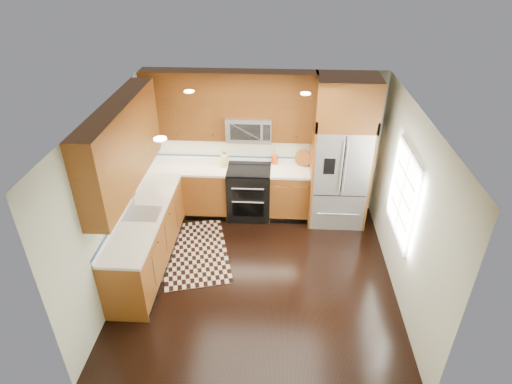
# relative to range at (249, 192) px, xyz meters

# --- Properties ---
(ground) EXTENTS (4.00, 4.00, 0.00)m
(ground) POSITION_rel_range_xyz_m (0.25, -1.67, -0.47)
(ground) COLOR black
(ground) RESTS_ON ground
(wall_back) EXTENTS (4.00, 0.02, 2.60)m
(wall_back) POSITION_rel_range_xyz_m (0.25, 0.33, 0.83)
(wall_back) COLOR beige
(wall_back) RESTS_ON ground
(wall_left) EXTENTS (0.02, 4.00, 2.60)m
(wall_left) POSITION_rel_range_xyz_m (-1.75, -1.67, 0.83)
(wall_left) COLOR beige
(wall_left) RESTS_ON ground
(wall_right) EXTENTS (0.02, 4.00, 2.60)m
(wall_right) POSITION_rel_range_xyz_m (2.25, -1.67, 0.83)
(wall_right) COLOR beige
(wall_right) RESTS_ON ground
(window) EXTENTS (0.04, 1.10, 1.30)m
(window) POSITION_rel_range_xyz_m (2.23, -1.47, 0.93)
(window) COLOR white
(window) RESTS_ON ground
(base_cabinets) EXTENTS (2.85, 3.00, 0.90)m
(base_cabinets) POSITION_rel_range_xyz_m (-0.98, -0.77, -0.02)
(base_cabinets) COLOR brown
(base_cabinets) RESTS_ON ground
(countertop) EXTENTS (2.86, 3.01, 0.04)m
(countertop) POSITION_rel_range_xyz_m (-0.84, -0.65, 0.45)
(countertop) COLOR silver
(countertop) RESTS_ON base_cabinets
(upper_cabinets) EXTENTS (2.85, 3.00, 1.15)m
(upper_cabinets) POSITION_rel_range_xyz_m (-0.90, -0.58, 1.56)
(upper_cabinets) COLOR brown
(upper_cabinets) RESTS_ON ground
(range) EXTENTS (0.76, 0.67, 0.95)m
(range) POSITION_rel_range_xyz_m (0.00, 0.00, 0.00)
(range) COLOR black
(range) RESTS_ON ground
(microwave) EXTENTS (0.76, 0.40, 0.42)m
(microwave) POSITION_rel_range_xyz_m (-0.00, 0.13, 1.19)
(microwave) COLOR #B2B2B7
(microwave) RESTS_ON ground
(refrigerator) EXTENTS (0.98, 0.75, 2.60)m
(refrigerator) POSITION_rel_range_xyz_m (1.55, -0.04, 0.83)
(refrigerator) COLOR #B2B2B7
(refrigerator) RESTS_ON ground
(sink_faucet) EXTENTS (0.54, 0.44, 0.37)m
(sink_faucet) POSITION_rel_range_xyz_m (-1.48, -1.44, 0.52)
(sink_faucet) COLOR #B2B2B7
(sink_faucet) RESTS_ON countertop
(rug) EXTENTS (1.40, 1.88, 0.01)m
(rug) POSITION_rel_range_xyz_m (-0.80, -1.16, -0.46)
(rug) COLOR black
(rug) RESTS_ON ground
(knife_block) EXTENTS (0.13, 0.15, 0.27)m
(knife_block) POSITION_rel_range_xyz_m (-0.44, 0.11, 0.58)
(knife_block) COLOR tan
(knife_block) RESTS_ON countertop
(utensil_crock) EXTENTS (0.14, 0.14, 0.32)m
(utensil_crock) POSITION_rel_range_xyz_m (0.44, 0.25, 0.58)
(utensil_crock) COLOR #B43716
(utensil_crock) RESTS_ON countertop
(cutting_board) EXTENTS (0.38, 0.38, 0.02)m
(cutting_board) POSITION_rel_range_xyz_m (0.94, 0.19, 0.48)
(cutting_board) COLOR brown
(cutting_board) RESTS_ON countertop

